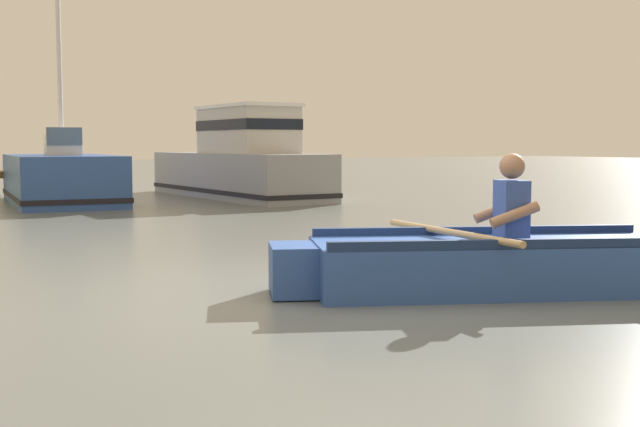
% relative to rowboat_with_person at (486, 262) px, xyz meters
% --- Properties ---
extents(ground_plane, '(120.00, 120.00, 0.00)m').
position_rel_rowboat_with_person_xyz_m(ground_plane, '(-1.15, 0.68, -0.25)').
color(ground_plane, slate).
extents(rowboat_with_person, '(3.59, 2.37, 1.19)m').
position_rel_rowboat_with_person_xyz_m(rowboat_with_person, '(0.00, 0.00, 0.00)').
color(rowboat_with_person, '#2D519E').
rests_on(rowboat_with_person, ground).
extents(moored_boat_blue, '(2.43, 4.86, 4.68)m').
position_rel_rowboat_with_person_xyz_m(moored_boat_blue, '(-0.99, 12.55, 0.26)').
color(moored_boat_blue, '#2D519E').
rests_on(moored_boat_blue, ground).
extents(moored_boat_grey, '(1.99, 6.77, 2.18)m').
position_rel_rowboat_with_person_xyz_m(moored_boat_grey, '(3.15, 12.55, 0.56)').
color(moored_boat_grey, gray).
rests_on(moored_boat_grey, ground).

